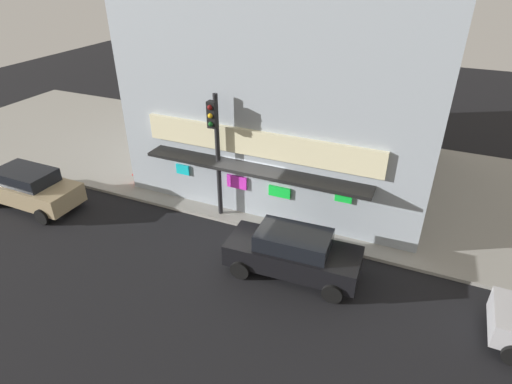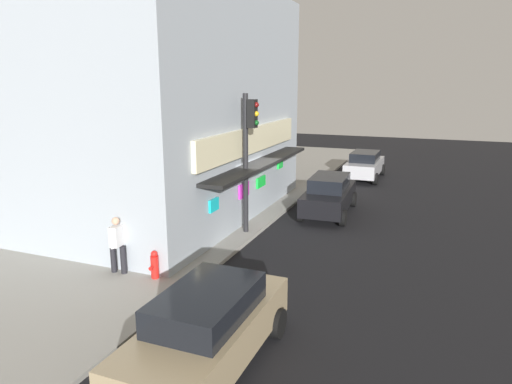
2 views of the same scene
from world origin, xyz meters
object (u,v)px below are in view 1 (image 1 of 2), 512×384
at_px(fire_hydrant, 137,175).
at_px(trash_can, 281,198).
at_px(parked_car_tan, 29,187).
at_px(parked_car_black, 293,253).
at_px(pedestrian, 150,155).
at_px(traffic_light, 216,142).
at_px(potted_plant_by_doorway, 202,177).
at_px(potted_plant_by_window, 356,212).

relative_size(fire_hydrant, trash_can, 0.92).
height_order(fire_hydrant, trash_can, trash_can).
distance_m(parked_car_tan, parked_car_black, 11.41).
bearing_deg(pedestrian, traffic_light, -23.12).
bearing_deg(fire_hydrant, parked_car_black, -18.95).
relative_size(trash_can, parked_car_tan, 0.19).
distance_m(traffic_light, fire_hydrant, 5.48).
xyz_separation_m(traffic_light, parked_car_black, (3.79, -2.04, -2.43)).
height_order(traffic_light, parked_car_black, traffic_light).
bearing_deg(fire_hydrant, pedestrian, 93.24).
bearing_deg(fire_hydrant, traffic_light, -10.47).
bearing_deg(pedestrian, parked_car_tan, -123.82).
distance_m(potted_plant_by_doorway, potted_plant_by_window, 6.82).
bearing_deg(parked_car_tan, parked_car_black, 1.36).
bearing_deg(parked_car_black, potted_plant_by_doorway, 146.19).
relative_size(potted_plant_by_doorway, potted_plant_by_window, 0.98).
bearing_deg(potted_plant_by_window, pedestrian, 177.11).
distance_m(trash_can, pedestrian, 6.82).
height_order(traffic_light, parked_car_tan, traffic_light).
bearing_deg(trash_can, pedestrian, 175.38).
distance_m(pedestrian, parked_car_black, 9.43).
xyz_separation_m(traffic_light, potted_plant_by_doorway, (-1.72, 1.65, -2.60)).
bearing_deg(potted_plant_by_window, fire_hydrant, -176.12).
xyz_separation_m(fire_hydrant, potted_plant_by_window, (9.75, 0.66, 0.13)).
xyz_separation_m(trash_can, parked_car_black, (1.73, -3.51, 0.27)).
relative_size(trash_can, potted_plant_by_window, 0.90).
bearing_deg(parked_car_black, pedestrian, 154.52).
bearing_deg(potted_plant_by_doorway, pedestrian, 173.10).
relative_size(fire_hydrant, pedestrian, 0.48).
xyz_separation_m(potted_plant_by_doorway, potted_plant_by_window, (6.81, -0.13, -0.02)).
relative_size(parked_car_tan, parked_car_black, 1.02).
bearing_deg(trash_can, parked_car_black, -63.76).
xyz_separation_m(potted_plant_by_window, parked_car_black, (-1.30, -3.56, 0.19)).
height_order(potted_plant_by_doorway, potted_plant_by_window, potted_plant_by_window).
relative_size(pedestrian, parked_car_tan, 0.37).
distance_m(traffic_light, trash_can, 3.70).
distance_m(pedestrian, potted_plant_by_window, 9.83).
relative_size(fire_hydrant, potted_plant_by_window, 0.83).
xyz_separation_m(pedestrian, parked_car_tan, (-2.90, -4.32, -0.18)).
distance_m(potted_plant_by_window, parked_car_black, 3.79).
distance_m(fire_hydrant, parked_car_black, 8.93).
distance_m(potted_plant_by_doorway, parked_car_tan, 7.10).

